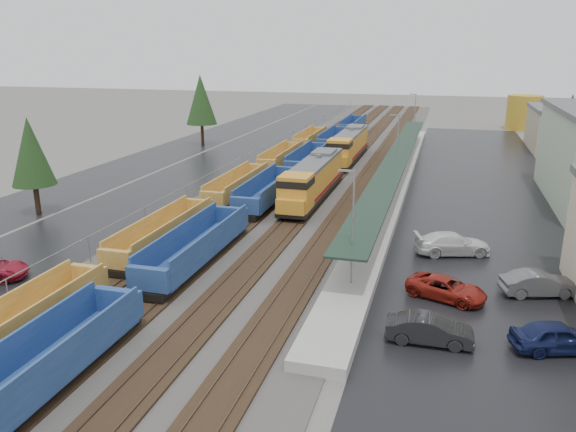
% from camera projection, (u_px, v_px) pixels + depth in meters
% --- Properties ---
extents(ballast_strip, '(20.00, 160.00, 0.08)m').
position_uv_depth(ballast_strip, '(331.00, 164.00, 75.01)').
color(ballast_strip, '#302D2B').
rests_on(ballast_strip, ground).
extents(trackbed, '(14.60, 160.00, 0.22)m').
position_uv_depth(trackbed, '(331.00, 163.00, 74.98)').
color(trackbed, black).
rests_on(trackbed, ground).
extents(west_parking_lot, '(10.00, 160.00, 0.02)m').
position_uv_depth(west_parking_lot, '(226.00, 158.00, 78.92)').
color(west_parking_lot, black).
rests_on(west_parking_lot, ground).
extents(west_road, '(9.00, 160.00, 0.02)m').
position_uv_depth(west_road, '(162.00, 155.00, 81.53)').
color(west_road, black).
rests_on(west_road, ground).
extents(east_commuter_lot, '(16.00, 100.00, 0.02)m').
position_uv_depth(east_commuter_lot, '(484.00, 191.00, 60.86)').
color(east_commuter_lot, black).
rests_on(east_commuter_lot, ground).
extents(station_platform, '(3.00, 80.00, 8.00)m').
position_uv_depth(station_platform, '(396.00, 179.00, 63.13)').
color(station_platform, '#9E9B93').
rests_on(station_platform, ground).
extents(chainlink_fence, '(0.08, 160.04, 2.02)m').
position_uv_depth(chainlink_fence, '(259.00, 151.00, 75.59)').
color(chainlink_fence, gray).
rests_on(chainlink_fence, ground).
extents(distant_hills, '(301.00, 140.00, 25.20)m').
position_uv_depth(distant_hills, '(537.00, 91.00, 202.25)').
color(distant_hills, '#4F614B').
rests_on(distant_hills, ground).
extents(tree_west_near, '(3.96, 3.96, 9.00)m').
position_uv_depth(tree_west_near, '(31.00, 152.00, 51.42)').
color(tree_west_near, '#332316').
rests_on(tree_west_near, ground).
extents(tree_west_far, '(4.84, 4.84, 11.00)m').
position_uv_depth(tree_west_far, '(201.00, 100.00, 88.17)').
color(tree_west_far, '#332316').
rests_on(tree_west_far, ground).
extents(tree_east, '(4.40, 4.40, 10.00)m').
position_uv_depth(tree_east, '(569.00, 125.00, 64.03)').
color(tree_east, '#332316').
rests_on(tree_east, ground).
extents(locomotive_lead, '(2.81, 18.53, 4.19)m').
position_uv_depth(locomotive_lead, '(313.00, 179.00, 56.39)').
color(locomotive_lead, black).
rests_on(locomotive_lead, ground).
extents(locomotive_trail, '(2.81, 18.53, 4.19)m').
position_uv_depth(locomotive_trail, '(349.00, 146.00, 75.75)').
color(locomotive_trail, black).
rests_on(locomotive_trail, ground).
extents(well_string_yellow, '(2.46, 95.92, 2.18)m').
position_uv_depth(well_string_yellow, '(206.00, 206.00, 51.14)').
color(well_string_yellow, '#A46E2D').
rests_on(well_string_yellow, ground).
extents(well_string_blue, '(2.79, 116.71, 2.47)m').
position_uv_depth(well_string_blue, '(269.00, 192.00, 55.86)').
color(well_string_blue, navy).
rests_on(well_string_blue, ground).
extents(storage_tank, '(6.42, 6.42, 6.42)m').
position_uv_depth(storage_tank, '(524.00, 113.00, 105.96)').
color(storage_tank, '#B28C23').
rests_on(storage_tank, ground).
extents(parked_car_east_a, '(1.69, 4.59, 1.50)m').
position_uv_depth(parked_car_east_a, '(430.00, 330.00, 29.43)').
color(parked_car_east_a, black).
rests_on(parked_car_east_a, ground).
extents(parked_car_east_b, '(3.77, 5.34, 1.35)m').
position_uv_depth(parked_car_east_b, '(446.00, 288.00, 34.68)').
color(parked_car_east_b, maroon).
rests_on(parked_car_east_b, ground).
extents(parked_car_east_c, '(3.93, 6.07, 1.64)m').
position_uv_depth(parked_car_east_c, '(452.00, 244.00, 42.16)').
color(parked_car_east_c, silver).
rests_on(parked_car_east_c, ground).
extents(parked_car_east_d, '(3.18, 5.00, 1.58)m').
position_uv_depth(parked_car_east_d, '(557.00, 337.00, 28.63)').
color(parked_car_east_d, '#121A45').
rests_on(parked_car_east_d, ground).
extents(parked_car_east_e, '(2.93, 4.93, 1.54)m').
position_uv_depth(parked_car_east_e, '(539.00, 284.00, 35.13)').
color(parked_car_east_e, '#4E5053').
rests_on(parked_car_east_e, ground).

